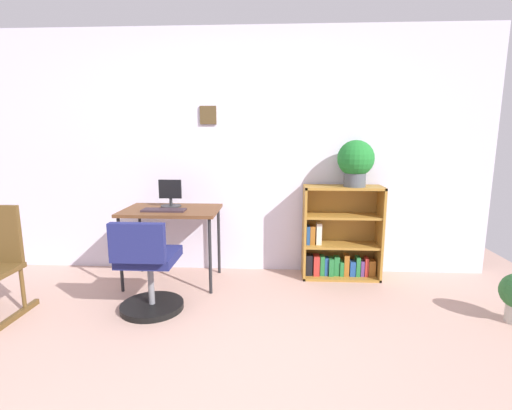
% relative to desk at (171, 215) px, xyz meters
% --- Properties ---
extents(ground_plane, '(6.24, 6.24, 0.00)m').
position_rel_desk_xyz_m(ground_plane, '(0.58, -1.70, -0.67)').
color(ground_plane, tan).
extents(wall_back, '(5.20, 0.12, 2.49)m').
position_rel_desk_xyz_m(wall_back, '(0.58, 0.45, 0.57)').
color(wall_back, silver).
rests_on(wall_back, ground_plane).
extents(desk, '(0.91, 0.60, 0.74)m').
position_rel_desk_xyz_m(desk, '(0.00, 0.00, 0.00)').
color(desk, brown).
rests_on(desk, ground_plane).
extents(monitor, '(0.22, 0.20, 0.27)m').
position_rel_desk_xyz_m(monitor, '(-0.03, 0.11, 0.18)').
color(monitor, '#262628').
rests_on(monitor, desk).
extents(keyboard, '(0.40, 0.15, 0.02)m').
position_rel_desk_xyz_m(keyboard, '(-0.04, -0.11, 0.07)').
color(keyboard, '#312329').
rests_on(keyboard, desk).
extents(office_chair, '(0.52, 0.55, 0.80)m').
position_rel_desk_xyz_m(office_chair, '(-0.02, -0.67, -0.33)').
color(office_chair, black).
rests_on(office_chair, ground_plane).
extents(bookshelf_low, '(0.77, 0.30, 0.94)m').
position_rel_desk_xyz_m(bookshelf_low, '(1.65, 0.25, -0.27)').
color(bookshelf_low, olive).
rests_on(bookshelf_low, ground_plane).
extents(potted_plant_on_shelf, '(0.35, 0.35, 0.45)m').
position_rel_desk_xyz_m(potted_plant_on_shelf, '(1.77, 0.20, 0.52)').
color(potted_plant_on_shelf, '#474C51').
rests_on(potted_plant_on_shelf, bookshelf_low).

